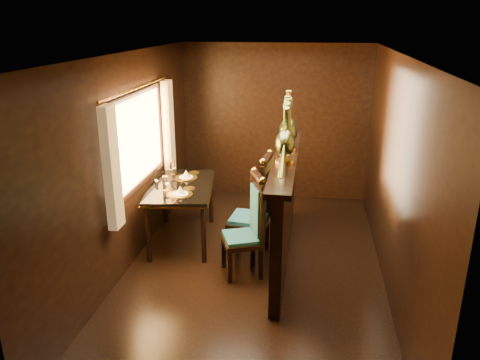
{
  "coord_description": "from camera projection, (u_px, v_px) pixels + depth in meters",
  "views": [
    {
      "loc": [
        0.61,
        -4.95,
        2.86
      ],
      "look_at": [
        -0.2,
        0.15,
        1.06
      ],
      "focal_mm": 35.0,
      "sensor_mm": 36.0,
      "label": 1
    }
  ],
  "objects": [
    {
      "name": "chair_left",
      "position": [
        252.0,
        222.0,
        5.35
      ],
      "size": [
        0.58,
        0.6,
        1.24
      ],
      "rotation": [
        0.0,
        0.0,
        0.38
      ],
      "color": "black",
      "rests_on": "ground"
    },
    {
      "name": "chair_right",
      "position": [
        259.0,
        204.0,
        5.7
      ],
      "size": [
        0.53,
        0.56,
        1.35
      ],
      "rotation": [
        0.0,
        0.0,
        -0.11
      ],
      "color": "black",
      "rests_on": "ground"
    },
    {
      "name": "peacock_right",
      "position": [
        289.0,
        119.0,
        5.48
      ],
      "size": [
        0.23,
        0.62,
        0.74
      ],
      "primitive_type": null,
      "color": "#194D30",
      "rests_on": "partition"
    },
    {
      "name": "dining_table",
      "position": [
        181.0,
        190.0,
        6.12
      ],
      "size": [
        1.0,
        1.45,
        1.0
      ],
      "rotation": [
        0.0,
        0.0,
        0.14
      ],
      "color": "black",
      "rests_on": "ground"
    },
    {
      "name": "ground",
      "position": [
        254.0,
        268.0,
        5.65
      ],
      "size": [
        5.0,
        5.0,
        0.0
      ],
      "primitive_type": "plane",
      "color": "black",
      "rests_on": "ground"
    },
    {
      "name": "room_shell",
      "position": [
        248.0,
        140.0,
        5.16
      ],
      "size": [
        3.04,
        5.04,
        2.52
      ],
      "color": "black",
      "rests_on": "ground"
    },
    {
      "name": "peacock_left",
      "position": [
        286.0,
        131.0,
        4.98
      ],
      "size": [
        0.22,
        0.59,
        0.71
      ],
      "primitive_type": null,
      "color": "#194D30",
      "rests_on": "partition"
    },
    {
      "name": "partition",
      "position": [
        285.0,
        205.0,
        5.65
      ],
      "size": [
        0.26,
        2.7,
        1.36
      ],
      "color": "black",
      "rests_on": "ground"
    }
  ]
}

